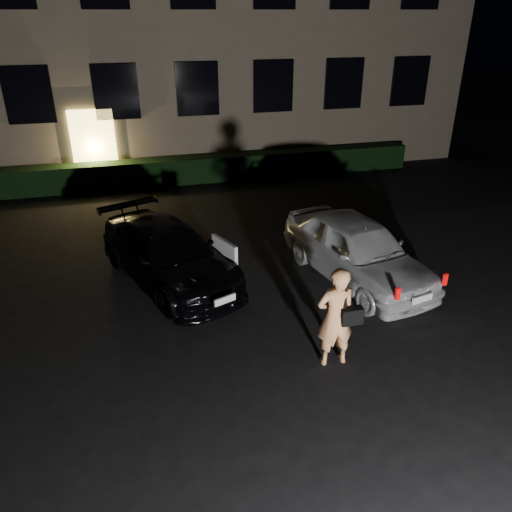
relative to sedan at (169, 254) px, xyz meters
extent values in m
plane|color=black|center=(1.86, -3.68, -0.62)|extent=(80.00, 80.00, 0.00)
cube|color=#E8C95D|center=(-1.64, 7.26, 0.63)|extent=(1.40, 0.10, 2.50)
cube|color=black|center=(-3.34, 7.26, 2.38)|extent=(1.40, 0.10, 1.70)
cube|color=black|center=(-0.74, 7.26, 2.38)|extent=(1.40, 0.10, 1.70)
cube|color=black|center=(1.86, 7.26, 2.38)|extent=(1.40, 0.10, 1.70)
cube|color=black|center=(4.46, 7.26, 2.38)|extent=(1.40, 0.10, 1.70)
cube|color=black|center=(7.06, 7.26, 2.38)|extent=(1.40, 0.10, 1.70)
cube|color=black|center=(9.66, 7.26, 2.38)|extent=(1.40, 0.10, 1.70)
cube|color=black|center=(1.86, 6.82, -0.19)|extent=(15.00, 0.70, 0.85)
imported|color=black|center=(0.00, 0.00, 0.00)|extent=(3.19, 4.60, 1.24)
cube|color=white|center=(1.15, -0.38, 0.15)|extent=(0.40, 0.85, 0.41)
cube|color=silver|center=(0.82, -2.05, -0.08)|extent=(0.43, 0.20, 0.14)
imported|color=silver|center=(3.95, -0.96, 0.07)|extent=(2.46, 4.32, 1.39)
cube|color=red|center=(3.80, -2.99, 0.14)|extent=(0.09, 0.07, 0.23)
cube|color=red|center=(4.93, -2.74, 0.14)|extent=(0.09, 0.07, 0.23)
cube|color=silver|center=(4.38, -2.91, -0.09)|extent=(0.46, 0.14, 0.14)
imported|color=#E6985F|center=(2.33, -3.59, 0.27)|extent=(0.65, 0.43, 1.78)
cube|color=black|center=(2.55, -3.72, 0.34)|extent=(0.36, 0.16, 0.28)
cube|color=black|center=(2.43, -3.67, 0.74)|extent=(0.04, 0.06, 0.55)
camera|label=1|loc=(-0.63, -9.81, 4.71)|focal=35.00mm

